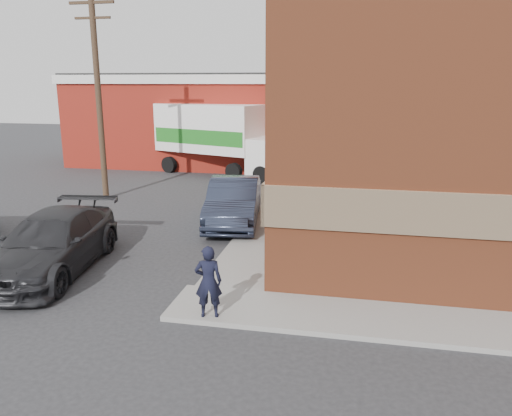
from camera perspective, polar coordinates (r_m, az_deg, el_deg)
The scene contains 9 objects.
ground at distance 12.85m, azimuth -5.73°, elevation -9.39°, with size 90.00×90.00×0.00m, color #28282B.
brick_building at distance 20.80m, azimuth 25.80°, elevation 11.64°, with size 14.25×18.25×9.36m.
sidewalk_west at distance 21.05m, azimuth 3.08°, elevation 0.30°, with size 1.80×18.00×0.12m, color gray.
warehouse at distance 32.73m, azimuth -5.56°, elevation 10.14°, with size 16.30×8.30×5.60m.
utility_pole at distance 23.06m, azimuth -17.60°, elevation 12.66°, with size 2.00×0.26×9.00m.
man at distance 10.97m, azimuth -5.46°, elevation -8.36°, with size 0.59×0.39×1.62m, color black.
sedan at distance 18.38m, azimuth -2.56°, elevation 0.72°, with size 1.77×5.08×1.67m, color #282F43.
suv_b at distance 14.92m, azimuth -22.29°, elevation -3.73°, with size 2.24×5.52×1.60m, color #27272A.
box_truck at distance 28.13m, azimuth -4.00°, elevation 8.37°, with size 8.26×4.81×3.91m.
Camera 1 is at (3.59, -11.21, 5.15)m, focal length 35.00 mm.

